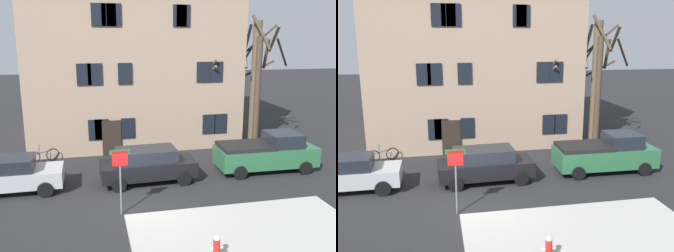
{
  "view_description": "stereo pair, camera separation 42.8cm",
  "coord_description": "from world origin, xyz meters",
  "views": [
    {
      "loc": [
        -1.79,
        -14.06,
        6.81
      ],
      "look_at": [
        1.94,
        3.2,
        2.56
      ],
      "focal_mm": 39.55,
      "sensor_mm": 36.0,
      "label": 1
    },
    {
      "loc": [
        -1.37,
        -14.14,
        6.81
      ],
      "look_at": [
        1.94,
        3.2,
        2.56
      ],
      "focal_mm": 39.55,
      "sensor_mm": 36.0,
      "label": 2
    }
  ],
  "objects": [
    {
      "name": "car_silver_sedan",
      "position": [
        -5.41,
        2.61,
        0.82
      ],
      "size": [
        4.58,
        1.98,
        1.62
      ],
      "color": "#B7BABF",
      "rests_on": "ground_plane"
    },
    {
      "name": "bicycle_leaning",
      "position": [
        -4.45,
        6.62,
        0.37
      ],
      "size": [
        1.65,
        0.67,
        1.03
      ],
      "color": "black",
      "rests_on": "ground_plane"
    },
    {
      "name": "building_main",
      "position": [
        1.11,
        11.58,
        6.09
      ],
      "size": [
        13.54,
        9.4,
        12.0
      ],
      "color": "tan",
      "rests_on": "ground_plane"
    },
    {
      "name": "tree_bare_near",
      "position": [
        4.47,
        7.82,
        3.25
      ],
      "size": [
        2.69,
        2.46,
        6.23
      ],
      "color": "brown",
      "rests_on": "ground_plane"
    },
    {
      "name": "street_sign_pole",
      "position": [
        -0.76,
        -0.58,
        1.87
      ],
      "size": [
        0.76,
        0.07,
        2.66
      ],
      "color": "slate",
      "rests_on": "ground_plane"
    },
    {
      "name": "car_black_wagon",
      "position": [
        0.8,
        2.54,
        0.87
      ],
      "size": [
        4.58,
        2.11,
        1.67
      ],
      "color": "black",
      "rests_on": "ground_plane"
    },
    {
      "name": "tree_bare_mid",
      "position": [
        8.59,
        7.29,
        3.83
      ],
      "size": [
        3.31,
        3.5,
        7.62
      ],
      "color": "#4C3D2D",
      "rests_on": "ground_plane"
    },
    {
      "name": "fire_hydrant",
      "position": [
        1.83,
        -4.4,
        0.53
      ],
      "size": [
        0.42,
        0.22,
        0.79
      ],
      "color": "red",
      "rests_on": "sidewalk_slab"
    },
    {
      "name": "tree_bare_far",
      "position": [
        8.6,
        7.76,
        4.34
      ],
      "size": [
        2.45,
        2.4,
        8.15
      ],
      "color": "brown",
      "rests_on": "ground_plane"
    },
    {
      "name": "pickup_truck_green",
      "position": [
        7.11,
        2.82,
        0.96
      ],
      "size": [
        5.18,
        2.22,
        2.0
      ],
      "color": "#2D6B42",
      "rests_on": "ground_plane"
    },
    {
      "name": "ground_plane",
      "position": [
        0.0,
        0.0,
        0.0
      ],
      "size": [
        120.0,
        120.0,
        0.0
      ],
      "primitive_type": "plane",
      "color": "#262628"
    }
  ]
}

